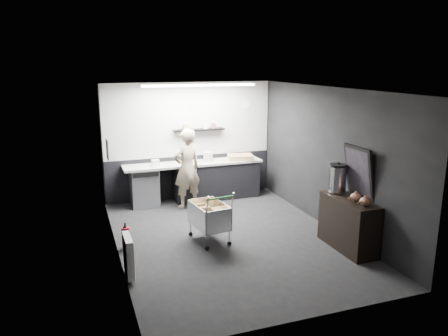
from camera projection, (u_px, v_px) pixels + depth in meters
name	position (u px, v px, depth m)	size (l,w,h in m)	color
floor	(230.00, 238.00, 8.00)	(5.50, 5.50, 0.00)	black
ceiling	(230.00, 89.00, 7.36)	(5.50, 5.50, 0.00)	silver
wall_back	(189.00, 141.00, 10.20)	(5.50, 5.50, 0.00)	black
wall_front	(310.00, 218.00, 5.16)	(5.50, 5.50, 0.00)	black
wall_left	(114.00, 176.00, 7.03)	(5.50, 5.50, 0.00)	black
wall_right	(328.00, 158.00, 8.33)	(5.50, 5.50, 0.00)	black
kitchen_wall_panel	(189.00, 120.00, 10.06)	(3.95, 0.02, 1.70)	#BABAB5
dado_panel	(190.00, 176.00, 10.38)	(3.95, 0.02, 1.00)	black
floating_shelf	(199.00, 130.00, 10.08)	(1.20, 0.22, 0.04)	black
wall_clock	(246.00, 105.00, 10.44)	(0.20, 0.20, 0.03)	white
poster	(107.00, 149.00, 8.18)	(0.02, 0.30, 0.40)	silver
poster_red_band	(107.00, 146.00, 8.17)	(0.01, 0.22, 0.10)	red
radiator	(128.00, 256.00, 6.47)	(0.10, 0.50, 0.60)	white
ceiling_strip	(200.00, 85.00, 9.06)	(2.40, 0.20, 0.04)	white
prep_counter	(200.00, 181.00, 10.15)	(3.20, 0.61, 0.90)	black
person	(187.00, 169.00, 9.51)	(0.64, 0.42, 1.76)	beige
shopping_cart	(209.00, 217.00, 7.78)	(0.62, 0.93, 0.95)	silver
sideboard	(348.00, 217.00, 7.47)	(0.51, 1.19, 1.78)	black
fire_extinguisher	(126.00, 236.00, 7.52)	(0.14, 0.14, 0.45)	#AC0B23
cardboard_box	(240.00, 157.00, 10.31)	(0.57, 0.43, 0.11)	tan
pink_tub	(208.00, 157.00, 10.09)	(0.22, 0.22, 0.22)	beige
white_container	(156.00, 163.00, 9.66)	(0.16, 0.12, 0.14)	white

